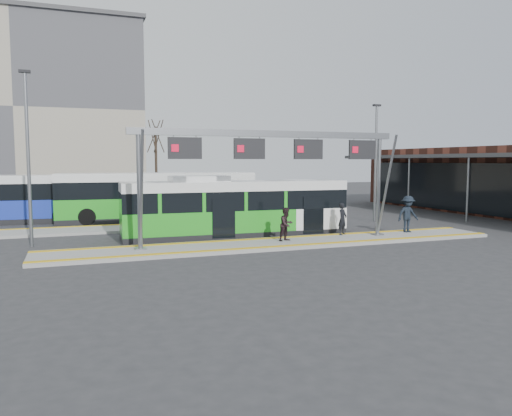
% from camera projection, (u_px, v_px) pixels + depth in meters
% --- Properties ---
extents(ground, '(120.00, 120.00, 0.00)m').
position_uv_depth(ground, '(282.00, 245.00, 23.51)').
color(ground, '#2D2D30').
rests_on(ground, ground).
extents(platform_main, '(22.00, 3.00, 0.15)m').
position_uv_depth(platform_main, '(282.00, 243.00, 23.50)').
color(platform_main, gray).
rests_on(platform_main, ground).
extents(platform_second, '(20.00, 3.00, 0.15)m').
position_uv_depth(platform_second, '(166.00, 226.00, 29.58)').
color(platform_second, gray).
rests_on(platform_second, ground).
extents(tactile_main, '(22.00, 2.65, 0.02)m').
position_uv_depth(tactile_main, '(282.00, 241.00, 23.49)').
color(tactile_main, gold).
rests_on(tactile_main, platform_main).
extents(tactile_second, '(20.00, 0.35, 0.02)m').
position_uv_depth(tactile_second, '(163.00, 223.00, 30.64)').
color(tactile_second, gold).
rests_on(tactile_second, platform_second).
extents(gantry, '(13.00, 1.68, 5.20)m').
position_uv_depth(gantry, '(273.00, 153.00, 23.22)').
color(gantry, slate).
rests_on(gantry, platform_main).
extents(apartment_block, '(24.50, 12.50, 18.40)m').
position_uv_depth(apartment_block, '(19.00, 110.00, 51.38)').
color(apartment_block, '#9E9683').
rests_on(apartment_block, ground).
extents(hero_bus, '(11.72, 2.88, 3.20)m').
position_uv_depth(hero_bus, '(235.00, 209.00, 25.96)').
color(hero_bus, black).
rests_on(hero_bus, ground).
extents(bg_bus_green, '(12.79, 3.36, 3.17)m').
position_uv_depth(bg_bus_green, '(158.00, 197.00, 32.93)').
color(bg_bus_green, black).
rests_on(bg_bus_green, ground).
extents(bg_bus_blue, '(11.82, 3.37, 3.04)m').
position_uv_depth(bg_bus_blue, '(3.00, 200.00, 31.50)').
color(bg_bus_blue, black).
rests_on(bg_bus_blue, ground).
extents(passenger_a, '(0.71, 0.65, 1.63)m').
position_uv_depth(passenger_a, '(343.00, 219.00, 25.68)').
color(passenger_a, black).
rests_on(passenger_a, platform_main).
extents(passenger_b, '(0.94, 0.85, 1.59)m').
position_uv_depth(passenger_b, '(286.00, 224.00, 23.69)').
color(passenger_b, black).
rests_on(passenger_b, platform_main).
extents(passenger_c, '(1.28, 0.77, 1.94)m').
position_uv_depth(passenger_c, '(408.00, 214.00, 26.57)').
color(passenger_c, black).
rests_on(passenger_c, platform_main).
extents(tree_left, '(1.40, 1.40, 8.76)m').
position_uv_depth(tree_left, '(102.00, 134.00, 50.54)').
color(tree_left, '#382B21').
rests_on(tree_left, ground).
extents(tree_mid, '(1.40, 1.40, 8.66)m').
position_uv_depth(tree_mid, '(156.00, 137.00, 53.82)').
color(tree_mid, '#382B21').
rests_on(tree_mid, ground).
extents(lamp_west, '(0.50, 0.25, 7.99)m').
position_uv_depth(lamp_west, '(28.00, 154.00, 22.59)').
color(lamp_west, slate).
rests_on(lamp_west, ground).
extents(lamp_east, '(0.50, 0.25, 7.56)m').
position_uv_depth(lamp_east, '(376.00, 160.00, 32.25)').
color(lamp_east, slate).
rests_on(lamp_east, ground).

